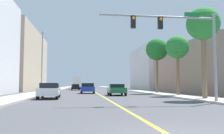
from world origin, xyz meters
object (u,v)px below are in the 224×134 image
palm_near (203,25)px  palm_mid (177,48)px  car_black (75,87)px  street_lamp (42,58)px  car_blue (88,88)px  palm_far (157,50)px  car_white (49,90)px  car_green (117,89)px  traffic_signal_mast (181,36)px  delivery_truck (76,83)px

palm_near → palm_mid: bearing=86.3°
car_black → street_lamp: bearing=-102.1°
street_lamp → palm_near: size_ratio=1.03×
palm_mid → car_blue: palm_mid is taller
street_lamp → palm_far: street_lamp is taller
car_white → car_green: bearing=-145.1°
street_lamp → car_black: size_ratio=1.91×
palm_mid → traffic_signal_mast: bearing=-111.6°
palm_far → car_white: bearing=-145.1°
palm_near → delivery_truck: palm_near is taller
palm_near → palm_mid: 6.62m
traffic_signal_mast → car_black: bearing=102.6°
traffic_signal_mast → car_black: traffic_signal_mast is taller
palm_near → car_black: bearing=109.3°
traffic_signal_mast → palm_near: 5.08m
traffic_signal_mast → delivery_truck: size_ratio=0.94×
palm_near → palm_far: palm_near is taller
street_lamp → palm_near: bearing=-36.5°
street_lamp → palm_mid: bearing=-16.9°
street_lamp → car_white: bearing=-75.5°
palm_near → car_white: palm_near is taller
palm_near → palm_mid: size_ratio=1.17×
palm_far → car_green: size_ratio=1.77×
street_lamp → delivery_truck: size_ratio=0.91×
traffic_signal_mast → car_black: (-8.15, 36.50, -3.99)m
car_black → delivery_truck: bearing=87.6°
car_blue → traffic_signal_mast: bearing=-70.3°
palm_mid → car_blue: 13.85m
car_blue → car_black: car_blue is taller
car_white → palm_far: bearing=-147.2°
traffic_signal_mast → car_white: (-9.82, 7.00, -3.95)m
street_lamp → car_black: bearing=80.6°
palm_near → car_blue: palm_near is taller
delivery_truck → palm_near: bearing=-77.4°
palm_near → car_green: (-6.19, 9.02, -5.68)m
car_white → car_black: (1.67, 29.51, -0.04)m
traffic_signal_mast → car_black: size_ratio=1.98×
palm_far → car_black: 23.95m
traffic_signal_mast → palm_near: size_ratio=1.07×
car_white → car_green: 8.88m
car_blue → delivery_truck: 31.29m
traffic_signal_mast → car_green: traffic_signal_mast is taller
palm_mid → palm_far: 6.58m
palm_near → palm_mid: (0.42, 6.54, -0.97)m
car_blue → car_green: (3.24, -6.06, -0.06)m
palm_far → car_black: (-11.80, 20.12, -5.45)m
car_blue → palm_far: bearing=-10.1°
street_lamp → car_white: 8.75m
car_white → street_lamp: bearing=-77.6°
palm_far → palm_mid: bearing=-87.9°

